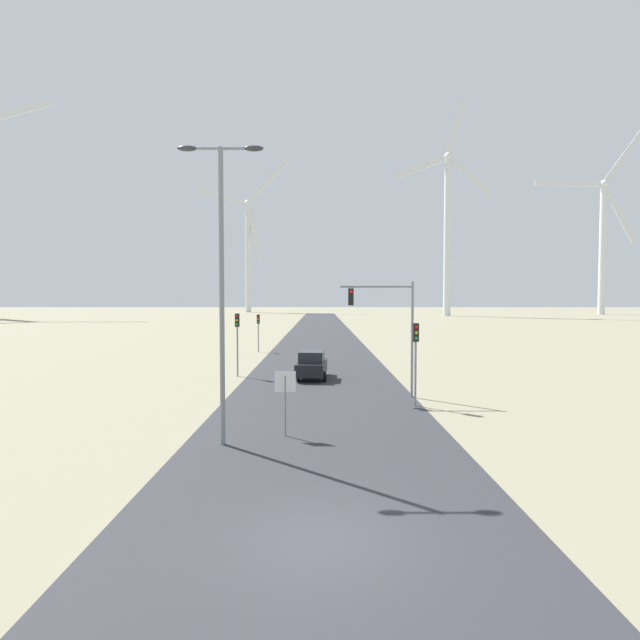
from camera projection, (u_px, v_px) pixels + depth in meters
ground_plane at (321, 539)px, 10.91m from camera, size 600.00×600.00×0.00m
road_surface at (319, 343)px, 58.86m from camera, size 10.00×240.00×0.01m
streetlamp at (220, 261)px, 17.72m from camera, size 3.05×0.32×10.66m
stop_sign_near at (284, 391)px, 19.04m from camera, size 0.81×0.07×2.50m
traffic_light_post_near_left at (236, 331)px, 33.63m from camera, size 0.28×0.34×4.27m
traffic_light_post_near_right at (415, 346)px, 24.32m from camera, size 0.28×0.33×4.07m
traffic_light_post_mid_left at (257, 324)px, 49.19m from camera, size 0.28×0.33×3.71m
traffic_light_mast_overhead at (387, 316)px, 26.39m from camera, size 3.91×0.34×6.16m
car_approaching at (311, 365)px, 32.81m from camera, size 2.11×4.23×1.83m
wind_turbine_left at (247, 243)px, 192.44m from camera, size 37.97×10.30×58.17m
wind_turbine_center at (447, 220)px, 151.37m from camera, size 27.75×10.47×64.85m
wind_turbine_right at (602, 233)px, 165.81m from camera, size 33.69×7.79×61.60m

